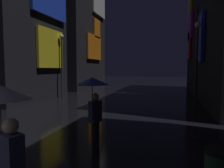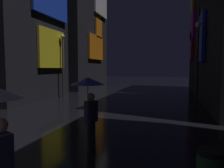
{
  "view_description": "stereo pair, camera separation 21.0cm",
  "coord_description": "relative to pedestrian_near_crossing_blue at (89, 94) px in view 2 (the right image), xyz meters",
  "views": [
    {
      "loc": [
        3.46,
        -0.11,
        2.34
      ],
      "look_at": [
        0.0,
        11.72,
        1.41
      ],
      "focal_mm": 32.0,
      "sensor_mm": 36.0,
      "label": 1
    },
    {
      "loc": [
        3.66,
        -0.04,
        2.34
      ],
      "look_at": [
        0.0,
        11.72,
        1.41
      ],
      "focal_mm": 32.0,
      "sensor_mm": 36.0,
      "label": 2
    }
  ],
  "objects": [
    {
      "name": "pedestrian_near_crossing_blue",
      "position": [
        0.0,
        0.0,
        0.0
      ],
      "size": [
        0.9,
        0.9,
        2.12
      ],
      "color": "#2D2D38",
      "rests_on": "ground"
    },
    {
      "name": "streetlamp_right_far",
      "position": [
        3.55,
        8.28,
        1.61
      ],
      "size": [
        0.36,
        0.36,
        5.2
      ],
      "color": "#2D2D33",
      "rests_on": "ground"
    },
    {
      "name": "building_right_far",
      "position": [
        6.03,
        17.54,
        5.78
      ],
      "size": [
        4.25,
        8.94,
        14.88
      ],
      "color": "black",
      "rests_on": "ground"
    },
    {
      "name": "streetlamp_left_far",
      "position": [
        -6.45,
        9.39,
        1.57
      ],
      "size": [
        0.36,
        0.36,
        5.14
      ],
      "color": "#2D2D33",
      "rests_on": "ground"
    },
    {
      "name": "building_left_far",
      "position": [
        -8.92,
        17.49,
        5.58
      ],
      "size": [
        4.25,
        8.83,
        14.48
      ],
      "color": "black",
      "rests_on": "ground"
    }
  ]
}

